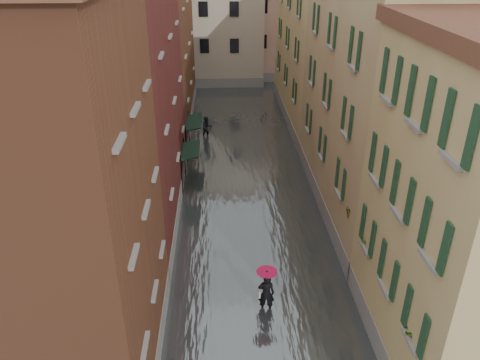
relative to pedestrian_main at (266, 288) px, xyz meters
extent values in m
plane|color=#5C5B5E|center=(-0.14, -0.52, -1.20)|extent=(120.00, 120.00, 0.00)
cube|color=#4B5253|center=(-0.14, 12.48, -1.10)|extent=(10.00, 60.00, 0.20)
cube|color=brown|center=(-7.14, -2.52, 5.30)|extent=(6.00, 8.00, 13.00)
cube|color=#59221C|center=(-7.14, 8.48, 5.05)|extent=(6.00, 14.00, 12.50)
cube|color=brown|center=(-7.14, 23.48, 5.80)|extent=(6.00, 16.00, 14.00)
cube|color=tan|center=(6.86, 8.48, 5.30)|extent=(6.00, 14.00, 13.00)
cube|color=tan|center=(6.86, 23.48, 4.55)|extent=(6.00, 16.00, 11.50)
cube|color=#BFB298|center=(-3.14, 37.48, 5.30)|extent=(12.00, 9.00, 13.00)
cube|color=#D19F93|center=(5.86, 39.48, 4.80)|extent=(10.00, 9.00, 12.00)
cube|color=black|center=(-3.59, 11.33, 1.35)|extent=(1.09, 2.70, 0.31)
cylinder|color=black|center=(-4.09, 9.98, 0.20)|extent=(0.06, 0.06, 2.80)
cylinder|color=black|center=(-4.09, 12.68, 0.20)|extent=(0.06, 0.06, 2.80)
cube|color=black|center=(-3.59, 16.32, 1.35)|extent=(1.09, 3.16, 0.31)
cylinder|color=black|center=(-4.09, 14.73, 0.20)|extent=(0.06, 0.06, 2.80)
cylinder|color=black|center=(-4.09, 17.90, 0.20)|extent=(0.06, 0.06, 2.80)
cube|color=#9E3F33|center=(3.98, -4.71, 1.95)|extent=(0.22, 0.85, 0.18)
imported|color=#265926|center=(3.98, -4.71, 2.37)|extent=(0.59, 0.51, 0.66)
cube|color=#9E3F33|center=(3.98, 0.15, 1.95)|extent=(0.22, 0.85, 0.18)
imported|color=#265926|center=(3.98, 0.15, 2.37)|extent=(0.59, 0.51, 0.66)
cube|color=#9E3F33|center=(3.98, 2.57, 1.95)|extent=(0.22, 0.85, 0.18)
imported|color=#265926|center=(3.98, 2.57, 2.37)|extent=(0.59, 0.51, 0.66)
imported|color=black|center=(0.00, 0.00, -0.26)|extent=(0.72, 0.50, 1.89)
cube|color=#C1B2A0|center=(-0.28, 0.05, -0.25)|extent=(0.08, 0.30, 0.38)
cylinder|color=black|center=(0.00, 0.00, 0.15)|extent=(0.02, 0.02, 1.00)
cone|color=#AB0B36|center=(0.00, 0.00, 0.72)|extent=(0.88, 0.88, 0.28)
imported|color=black|center=(-2.77, 19.48, -0.31)|extent=(1.06, 0.96, 1.78)
camera|label=1|loc=(-1.76, -14.95, 12.70)|focal=35.00mm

